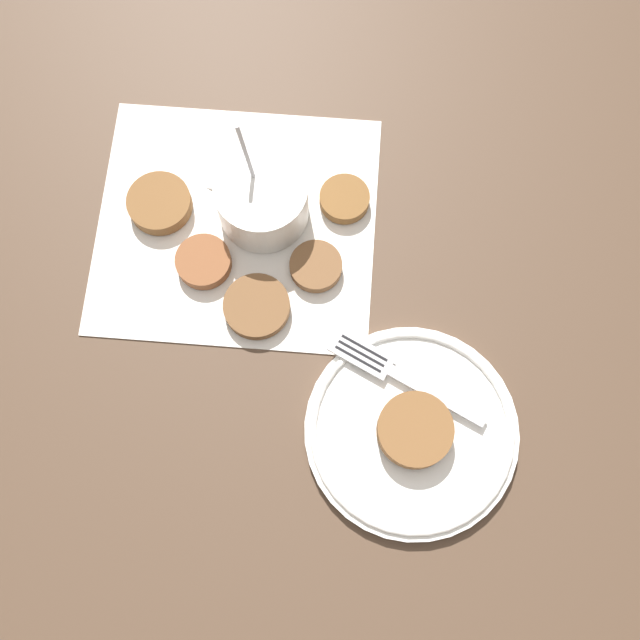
% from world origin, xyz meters
% --- Properties ---
extents(ground_plane, '(4.00, 4.00, 0.00)m').
position_xyz_m(ground_plane, '(0.00, 0.00, 0.00)').
color(ground_plane, '#4C3828').
extents(napkin, '(0.33, 0.30, 0.00)m').
position_xyz_m(napkin, '(0.03, 0.00, 0.00)').
color(napkin, white).
rests_on(napkin, ground_plane).
extents(sauce_bowl, '(0.11, 0.11, 0.13)m').
position_xyz_m(sauce_bowl, '(-0.01, -0.02, 0.03)').
color(sauce_bowl, white).
rests_on(sauce_bowl, napkin).
extents(fritter_0, '(0.08, 0.08, 0.01)m').
position_xyz_m(fritter_0, '(-0.01, 0.10, 0.01)').
color(fritter_0, brown).
rests_on(fritter_0, napkin).
extents(fritter_1, '(0.07, 0.07, 0.02)m').
position_xyz_m(fritter_1, '(0.12, -0.01, 0.01)').
color(fritter_1, brown).
rests_on(fritter_1, napkin).
extents(fritter_2, '(0.06, 0.06, 0.02)m').
position_xyz_m(fritter_2, '(0.06, 0.05, 0.01)').
color(fritter_2, brown).
rests_on(fritter_2, napkin).
extents(fritter_3, '(0.06, 0.06, 0.02)m').
position_xyz_m(fritter_3, '(-0.10, -0.04, 0.01)').
color(fritter_3, brown).
rests_on(fritter_3, napkin).
extents(fritter_4, '(0.06, 0.06, 0.01)m').
position_xyz_m(fritter_4, '(-0.07, 0.05, 0.01)').
color(fritter_4, brown).
rests_on(fritter_4, napkin).
extents(serving_plate, '(0.23, 0.23, 0.02)m').
position_xyz_m(serving_plate, '(-0.19, 0.23, 0.01)').
color(serving_plate, white).
rests_on(serving_plate, ground_plane).
extents(fritter_on_plate, '(0.08, 0.08, 0.02)m').
position_xyz_m(fritter_on_plate, '(-0.19, 0.23, 0.03)').
color(fritter_on_plate, brown).
rests_on(fritter_on_plate, serving_plate).
extents(fork, '(0.18, 0.10, 0.00)m').
position_xyz_m(fork, '(-0.16, 0.17, 0.02)').
color(fork, silver).
rests_on(fork, serving_plate).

